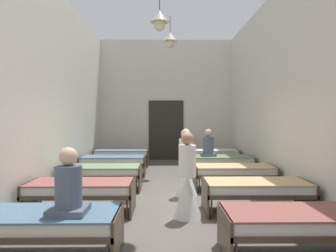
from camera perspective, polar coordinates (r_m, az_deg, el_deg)
ground_plane at (r=6.63m, az=0.05°, el=-13.92°), size 5.87×12.62×0.10m
room_shell at (r=7.61m, az=-0.08°, el=6.96°), size 5.67×12.22×4.85m
bed_left_row_1 at (r=4.22m, az=-22.41°, el=-16.31°), size 1.90×0.84×0.57m
bed_right_row_1 at (r=4.29m, az=23.25°, el=-16.02°), size 1.90×0.84×0.57m
bed_left_row_2 at (r=5.84m, az=-15.88°, el=-11.18°), size 1.90×0.84×0.57m
bed_right_row_2 at (r=5.89m, az=16.09°, el=-11.07°), size 1.90×0.84×0.57m
bed_left_row_3 at (r=7.53m, az=-12.34°, el=-8.25°), size 1.90×0.84×0.57m
bed_right_row_3 at (r=7.57m, az=12.16°, el=-8.20°), size 1.90×0.84×0.57m
bed_left_row_4 at (r=9.26m, az=-10.13°, el=-6.39°), size 1.90×0.84×0.57m
bed_right_row_4 at (r=9.29m, az=9.70°, el=-6.36°), size 1.90×0.84×0.57m
bed_left_row_5 at (r=10.99m, az=-8.62°, el=-5.10°), size 1.90×0.84×0.57m
bed_right_row_5 at (r=11.02m, az=8.02°, el=-5.08°), size 1.90×0.84×0.57m
nurse_near_aisle at (r=5.40m, az=3.61°, el=-11.22°), size 0.52×0.52×1.49m
nurse_mid_aisle at (r=6.85m, az=3.33°, el=-8.44°), size 0.52×0.52×1.49m
patient_seated_primary at (r=9.25m, az=7.50°, el=-3.70°), size 0.44×0.44×0.80m
patient_seated_secondary at (r=3.93m, az=-18.01°, el=-11.10°), size 0.44×0.44×0.80m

